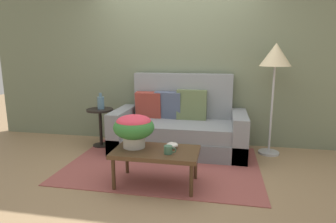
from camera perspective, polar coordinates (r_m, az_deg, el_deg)
The scene contains 11 objects.
ground_plane at distance 3.77m, azimuth -1.16°, elevation -10.93°, with size 14.00×14.00×0.00m, color #997A56.
wall_back at distance 4.63m, azimuth 1.88°, elevation 10.45°, with size 6.40×0.12×2.70m, color slate.
area_rug at distance 3.83m, azimuth -0.93°, elevation -10.46°, with size 2.46×1.75×0.01m, color #994C47.
couch at distance 4.29m, azimuth 2.19°, elevation -3.29°, with size 1.94×0.89×1.13m.
coffee_table at distance 3.16m, azimuth -2.39°, elevation -8.42°, with size 0.93×0.54×0.40m.
side_table at distance 4.55m, azimuth -13.37°, elevation -1.80°, with size 0.41×0.41×0.60m.
floor_lamp at distance 4.23m, azimuth 20.66°, elevation 9.57°, with size 0.42×0.42×1.58m.
potted_plant at distance 3.19m, azimuth -6.84°, elevation -3.14°, with size 0.46×0.46×0.37m.
coffee_mug at distance 3.02m, azimuth 0.09°, elevation -7.66°, with size 0.13×0.09×0.09m.
snack_bowl at distance 3.19m, azimuth 0.84°, elevation -6.73°, with size 0.13×0.13×0.07m.
table_vase at distance 4.49m, azimuth -13.28°, elevation 1.77°, with size 0.11×0.11×0.25m.
Camera 1 is at (0.74, -3.40, 1.44)m, focal length 30.50 mm.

